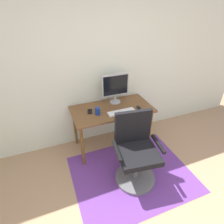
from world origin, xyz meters
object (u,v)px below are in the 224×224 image
at_px(monitor, 115,86).
at_px(cell_phone, 90,111).
at_px(keyboard, 122,112).
at_px(office_chair, 135,154).
at_px(computer_mouse, 139,107).
at_px(desk, 112,113).
at_px(coffee_cup, 98,111).

bearing_deg(monitor, cell_phone, -162.80).
height_order(keyboard, cell_phone, keyboard).
xyz_separation_m(keyboard, office_chair, (-0.05, -0.59, -0.33)).
xyz_separation_m(computer_mouse, cell_phone, (-0.75, 0.18, -0.01)).
height_order(desk, keyboard, keyboard).
bearing_deg(monitor, office_chair, -95.08).
bearing_deg(cell_phone, keyboard, -9.84).
relative_size(keyboard, cell_phone, 3.07).
bearing_deg(keyboard, computer_mouse, 4.06).
xyz_separation_m(monitor, coffee_cup, (-0.39, -0.27, -0.23)).
relative_size(desk, computer_mouse, 12.17).
bearing_deg(desk, computer_mouse, -20.13).
bearing_deg(computer_mouse, desk, 159.87).
xyz_separation_m(keyboard, coffee_cup, (-0.35, 0.08, 0.05)).
bearing_deg(desk, monitor, 55.38).
distance_m(desk, keyboard, 0.21).
bearing_deg(monitor, coffee_cup, -145.58).
xyz_separation_m(monitor, cell_phone, (-0.48, -0.15, -0.28)).
height_order(monitor, office_chair, monitor).
bearing_deg(cell_phone, coffee_cup, -38.18).
xyz_separation_m(desk, monitor, (0.13, 0.18, 0.37)).
bearing_deg(coffee_cup, desk, 17.79).
bearing_deg(cell_phone, office_chair, -48.98).
bearing_deg(office_chair, coffee_cup, 122.31).
distance_m(desk, monitor, 0.43).
xyz_separation_m(monitor, computer_mouse, (0.27, -0.33, -0.27)).
relative_size(coffee_cup, cell_phone, 0.78).
height_order(monitor, cell_phone, monitor).
distance_m(monitor, office_chair, 1.12).
height_order(desk, cell_phone, cell_phone).
bearing_deg(computer_mouse, coffee_cup, 174.77).
bearing_deg(cell_phone, computer_mouse, 0.97).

